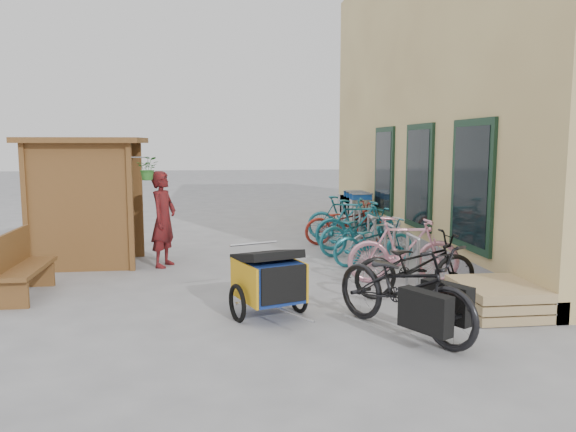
{
  "coord_description": "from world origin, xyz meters",
  "views": [
    {
      "loc": [
        -0.74,
        -8.4,
        2.3
      ],
      "look_at": [
        0.5,
        1.5,
        1.0
      ],
      "focal_mm": 35.0,
      "sensor_mm": 36.0,
      "label": 1
    }
  ],
  "objects": [
    {
      "name": "bike_7",
      "position": [
        2.23,
        4.54,
        0.53
      ],
      "size": [
        1.83,
        0.97,
        1.06
      ],
      "primitive_type": "imported",
      "rotation": [
        0.0,
        0.0,
        1.29
      ],
      "color": "#207281",
      "rests_on": "ground"
    },
    {
      "name": "shopping_carts",
      "position": [
        3.0,
        6.75,
        0.58
      ],
      "size": [
        0.55,
        1.87,
        0.99
      ],
      "color": "silver",
      "rests_on": "ground"
    },
    {
      "name": "pallet_stack",
      "position": [
        3.0,
        -1.4,
        0.21
      ],
      "size": [
        1.0,
        1.2,
        0.4
      ],
      "color": "tan",
      "rests_on": "ground"
    },
    {
      "name": "kiosk",
      "position": [
        -3.28,
        2.47,
        1.55
      ],
      "size": [
        2.49,
        1.65,
        2.4
      ],
      "color": "brown",
      "rests_on": "ground"
    },
    {
      "name": "person_kiosk",
      "position": [
        -1.76,
        2.14,
        0.89
      ],
      "size": [
        0.64,
        0.76,
        1.79
      ],
      "primitive_type": "imported",
      "rotation": [
        0.0,
        0.0,
        1.2
      ],
      "color": "maroon",
      "rests_on": "ground"
    },
    {
      "name": "ground",
      "position": [
        0.0,
        0.0,
        0.0
      ],
      "size": [
        80.0,
        80.0,
        0.0
      ],
      "primitive_type": "plane",
      "color": "#98989B"
    },
    {
      "name": "bike_4",
      "position": [
        2.14,
        2.78,
        0.49
      ],
      "size": [
        1.98,
        1.19,
        0.98
      ],
      "primitive_type": "imported",
      "rotation": [
        0.0,
        0.0,
        1.88
      ],
      "color": "#207281",
      "rests_on": "ground"
    },
    {
      "name": "bike_rack",
      "position": [
        2.3,
        2.4,
        0.52
      ],
      "size": [
        0.05,
        5.35,
        0.86
      ],
      "color": "#A5A8AD",
      "rests_on": "ground"
    },
    {
      "name": "bike_0",
      "position": [
        2.17,
        -0.49,
        0.49
      ],
      "size": [
        1.91,
        0.73,
        0.99
      ],
      "primitive_type": "imported",
      "rotation": [
        0.0,
        0.0,
        1.61
      ],
      "color": "black",
      "rests_on": "ground"
    },
    {
      "name": "child_trailer",
      "position": [
        -0.09,
        -1.15,
        0.53
      ],
      "size": [
        1.07,
        1.65,
        0.96
      ],
      "rotation": [
        0.0,
        0.0,
        0.35
      ],
      "color": "navy",
      "rests_on": "ground"
    },
    {
      "name": "bike_5",
      "position": [
        2.22,
        3.31,
        0.55
      ],
      "size": [
        1.84,
        0.56,
        1.1
      ],
      "primitive_type": "imported",
      "rotation": [
        0.0,
        0.0,
        1.59
      ],
      "color": "#207281",
      "rests_on": "ground"
    },
    {
      "name": "bike_1",
      "position": [
        2.27,
        0.35,
        0.55
      ],
      "size": [
        1.9,
        0.77,
        1.11
      ],
      "primitive_type": "imported",
      "rotation": [
        0.0,
        0.0,
        1.43
      ],
      "color": "pink",
      "rests_on": "ground"
    },
    {
      "name": "bike_3",
      "position": [
        2.46,
        2.06,
        0.45
      ],
      "size": [
        1.55,
        0.76,
        0.9
      ],
      "primitive_type": "imported",
      "rotation": [
        0.0,
        0.0,
        1.81
      ],
      "color": "#B8B8BD",
      "rests_on": "ground"
    },
    {
      "name": "cargo_bike",
      "position": [
        1.48,
        -2.04,
        0.56
      ],
      "size": [
        1.71,
        2.26,
        1.14
      ],
      "rotation": [
        0.0,
        0.0,
        0.51
      ],
      "color": "black",
      "rests_on": "ground"
    },
    {
      "name": "building",
      "position": [
        6.49,
        4.5,
        3.49
      ],
      "size": [
        6.07,
        13.0,
        7.0
      ],
      "color": "#E0C981",
      "rests_on": "ground"
    },
    {
      "name": "bench",
      "position": [
        -3.68,
        0.25,
        0.51
      ],
      "size": [
        0.49,
        1.57,
        0.99
      ],
      "rotation": [
        0.0,
        0.0,
        0.01
      ],
      "color": "brown",
      "rests_on": "ground"
    },
    {
      "name": "bike_2",
      "position": [
        2.17,
        1.78,
        0.45
      ],
      "size": [
        1.79,
        0.99,
        0.89
      ],
      "primitive_type": "imported",
      "rotation": [
        0.0,
        0.0,
        1.82
      ],
      "color": "#207281",
      "rests_on": "ground"
    },
    {
      "name": "bike_6",
      "position": [
        2.11,
        4.0,
        0.49
      ],
      "size": [
        1.89,
        0.76,
        0.97
      ],
      "primitive_type": "imported",
      "rotation": [
        0.0,
        0.0,
        1.63
      ],
      "color": "maroon",
      "rests_on": "ground"
    }
  ]
}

